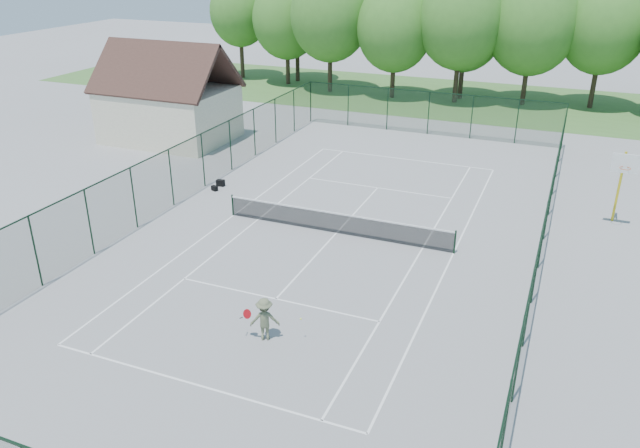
{
  "coord_description": "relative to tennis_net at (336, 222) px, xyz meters",
  "views": [
    {
      "loc": [
        9.33,
        -24.67,
        12.34
      ],
      "look_at": [
        0.0,
        -2.0,
        1.3
      ],
      "focal_mm": 35.0,
      "sensor_mm": 36.0,
      "label": 1
    }
  ],
  "objects": [
    {
      "name": "sports_bag_b",
      "position": [
        -8.13,
        2.59,
        -0.44
      ],
      "size": [
        0.4,
        0.32,
        0.27
      ],
      "primitive_type": "cube",
      "rotation": [
        0.0,
        0.0,
        -0.35
      ],
      "color": "black",
      "rests_on": "ground"
    },
    {
      "name": "fence_enclosure",
      "position": [
        0.0,
        0.0,
        0.98
      ],
      "size": [
        18.05,
        36.05,
        3.02
      ],
      "color": "#1A3620",
      "rests_on": "ground"
    },
    {
      "name": "basketball_goal",
      "position": [
        11.94,
        6.0,
        1.99
      ],
      "size": [
        1.2,
        1.43,
        3.65
      ],
      "color": "gold",
      "rests_on": "ground"
    },
    {
      "name": "tennis_player",
      "position": [
        0.81,
        -8.88,
        0.2
      ],
      "size": [
        2.07,
        0.94,
        1.56
      ],
      "color": "#5E6647",
      "rests_on": "ground"
    },
    {
      "name": "tennis_net",
      "position": [
        0.0,
        0.0,
        0.0
      ],
      "size": [
        11.08,
        0.08,
        1.1
      ],
      "color": "black",
      "rests_on": "ground"
    },
    {
      "name": "sports_bag_a",
      "position": [
        -8.21,
        3.35,
        -0.4
      ],
      "size": [
        0.46,
        0.3,
        0.36
      ],
      "primitive_type": "cube",
      "rotation": [
        0.0,
        0.0,
        0.07
      ],
      "color": "black",
      "rests_on": "ground"
    },
    {
      "name": "ground",
      "position": [
        0.0,
        0.0,
        -0.58
      ],
      "size": [
        140.0,
        140.0,
        0.0
      ],
      "primitive_type": "plane",
      "color": "gray",
      "rests_on": "ground"
    },
    {
      "name": "utility_building",
      "position": [
        -16.0,
        10.0,
        2.54
      ],
      "size": [
        8.6,
        6.27,
        6.63
      ],
      "color": "#F0E7C4",
      "rests_on": "ground"
    },
    {
      "name": "tree_line_far",
      "position": [
        0.0,
        30.0,
        5.42
      ],
      "size": [
        39.4,
        6.4,
        9.7
      ],
      "color": "#3A2B1E",
      "rests_on": "ground"
    },
    {
      "name": "grass_far",
      "position": [
        0.0,
        30.0,
        -0.57
      ],
      "size": [
        80.0,
        16.0,
        0.01
      ],
      "primitive_type": "cube",
      "color": "#477534",
      "rests_on": "ground"
    },
    {
      "name": "court_lines",
      "position": [
        0.0,
        0.0,
        -0.57
      ],
      "size": [
        11.05,
        23.85,
        0.01
      ],
      "color": "white",
      "rests_on": "ground"
    }
  ]
}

